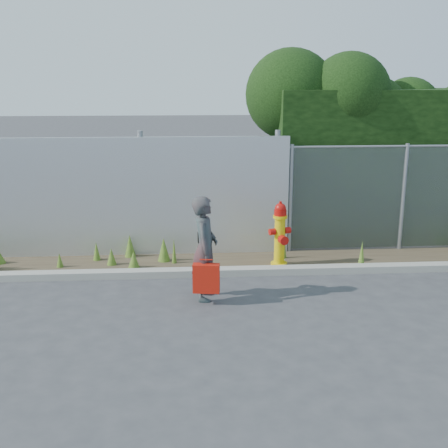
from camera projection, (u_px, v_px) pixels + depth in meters
ground at (252, 319)px, 7.75m from camera, size 80.00×80.00×0.00m
curb at (240, 271)px, 9.47m from camera, size 16.00×0.22×0.12m
weed_strip at (221, 255)px, 10.11m from camera, size 16.00×1.29×0.54m
corrugated_fence at (56, 198)px, 10.16m from camera, size 8.50×0.21×2.30m
hedge at (434, 139)px, 11.41m from camera, size 7.89×2.06×3.80m
fire_hydrant at (280, 235)px, 9.78m from camera, size 0.39×0.35×1.17m
woman at (205, 248)px, 8.30m from camera, size 0.45×0.62×1.57m
red_tote_bag at (206, 278)px, 8.16m from camera, size 0.39×0.14×0.51m
black_shoulder_bag at (205, 237)px, 8.41m from camera, size 0.21×0.09×0.16m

